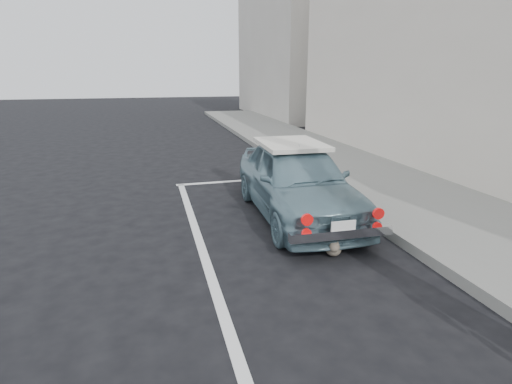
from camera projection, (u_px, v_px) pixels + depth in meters
sidewalk at (506, 243)px, 5.54m from camera, size 2.80×40.00×0.15m
building_far at (290, 41)px, 21.85m from camera, size 3.50×10.00×8.00m
pline_front at (243, 180)px, 9.06m from camera, size 3.00×0.12×0.01m
pline_side at (203, 251)px, 5.47m from camera, size 0.12×7.00×0.01m
retro_coupe at (297, 180)px, 6.68m from camera, size 1.58×3.70×1.24m
cat at (333, 247)px, 5.32m from camera, size 0.34×0.47×0.27m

